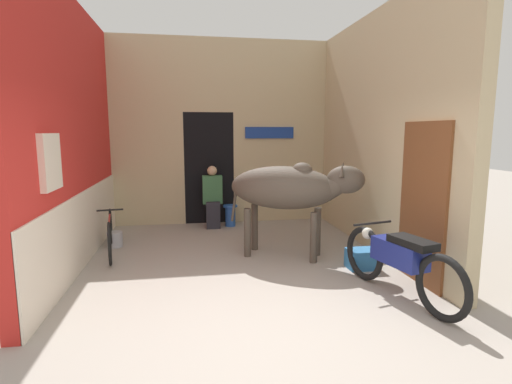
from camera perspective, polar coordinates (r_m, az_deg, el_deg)
name	(u,v)px	position (r m, az deg, el deg)	size (l,w,h in m)	color
ground_plane	(262,326)	(4.30, 0.91, -18.64)	(30.00, 30.00, 0.00)	#9E9389
wall_left_shopfront	(71,138)	(6.36, -24.90, 7.02)	(0.25, 4.79, 3.89)	red
wall_back_with_doorway	(216,145)	(8.82, -5.69, 6.66)	(4.55, 0.93, 3.89)	#C6B289
wall_right_with_door	(379,135)	(6.83, 17.22, 7.81)	(0.22, 4.79, 3.89)	#C6B289
cow	(290,188)	(6.23, 4.90, 0.54)	(2.10, 1.40, 1.54)	#4C4238
motorcycle_near	(399,260)	(5.09, 19.76, -9.09)	(0.67, 1.97, 0.82)	black
bicycle	(110,234)	(6.86, -20.11, -5.68)	(0.45, 1.72, 0.67)	black
shopkeeper_seated	(213,195)	(8.25, -6.22, -0.50)	(0.40, 0.33, 1.27)	#282833
plastic_stool	(230,215)	(8.39, -3.69, -3.28)	(0.30, 0.30, 0.44)	#2856B2
crate	(363,259)	(6.08, 14.98, -9.20)	(0.44, 0.32, 0.28)	teal
bucket	(115,239)	(7.34, -19.52, -6.39)	(0.26, 0.26, 0.26)	#A8A8B2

